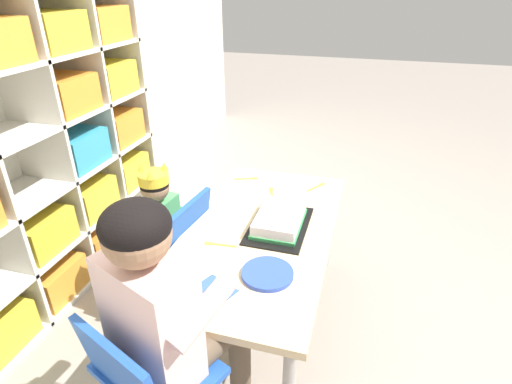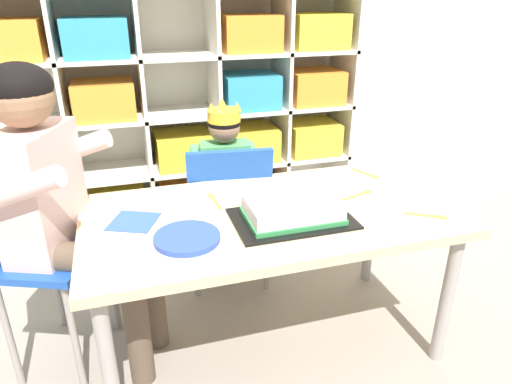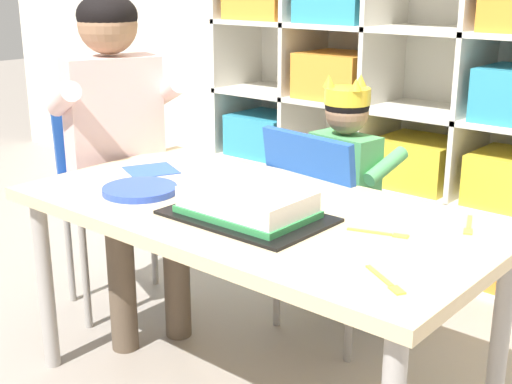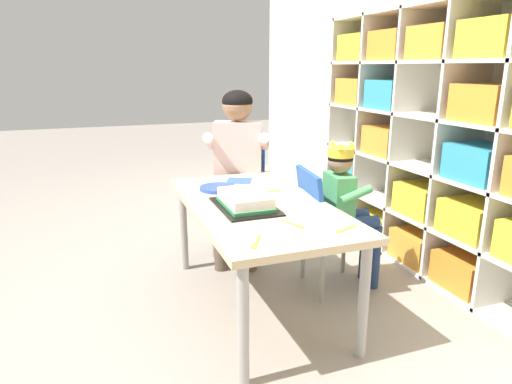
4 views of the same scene
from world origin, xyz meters
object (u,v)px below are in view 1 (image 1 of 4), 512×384
birthday_cake_on_tray (279,221)px  adult_helper_seated (167,308)px  fork_beside_plate_stack (248,179)px  child_with_crown (152,224)px  classroom_chair_adult_side (147,378)px  fork_at_table_front_edge (218,244)px  paper_plate_stack (267,274)px  classroom_chair_blue (175,249)px  fork_scattered_mid_table (272,193)px  activity_table (260,240)px  fork_by_napkin (317,186)px

birthday_cake_on_tray → adult_helper_seated: bearing=164.9°
adult_helper_seated → fork_beside_plate_stack: size_ratio=8.39×
child_with_crown → fork_beside_plate_stack: bearing=155.4°
classroom_chair_adult_side → adult_helper_seated: size_ratio=0.65×
child_with_crown → adult_helper_seated: bearing=40.7°
adult_helper_seated → fork_at_table_front_edge: 0.51m
paper_plate_stack → fork_at_table_front_edge: paper_plate_stack is taller
classroom_chair_blue → fork_scattered_mid_table: 0.58m
classroom_chair_adult_side → paper_plate_stack: (0.47, -0.27, 0.12)m
activity_table → birthday_cake_on_tray: bearing=-57.7°
classroom_chair_adult_side → fork_by_napkin: (1.27, -0.34, 0.11)m
birthday_cake_on_tray → fork_beside_plate_stack: (0.44, 0.29, -0.03)m
fork_by_napkin → classroom_chair_adult_side: bearing=16.5°
birthday_cake_on_tray → paper_plate_stack: birthday_cake_on_tray is taller
adult_helper_seated → birthday_cake_on_tray: 0.75m
fork_scattered_mid_table → fork_beside_plate_stack: size_ratio=1.08×
paper_plate_stack → fork_at_table_front_edge: size_ratio=1.43×
fork_scattered_mid_table → paper_plate_stack: bearing=-5.2°
fork_beside_plate_stack → fork_at_table_front_edge: bearing=74.3°
classroom_chair_blue → classroom_chair_adult_side: size_ratio=0.98×
classroom_chair_adult_side → fork_beside_plate_stack: 1.26m
classroom_chair_blue → birthday_cake_on_tray: classroom_chair_blue is taller
classroom_chair_blue → birthday_cake_on_tray: 0.54m
classroom_chair_blue → birthday_cake_on_tray: (0.10, -0.50, 0.19)m
child_with_crown → fork_scattered_mid_table: (0.39, -0.50, 0.04)m
classroom_chair_blue → fork_beside_plate_stack: size_ratio=5.36×
classroom_chair_adult_side → fork_at_table_front_edge: 0.61m
paper_plate_stack → fork_at_table_front_edge: (0.14, 0.25, -0.01)m
fork_beside_plate_stack → fork_at_table_front_edge: same height
adult_helper_seated → birthday_cake_on_tray: bearing=-83.1°
classroom_chair_adult_side → fork_beside_plate_stack: classroom_chair_adult_side is taller
classroom_chair_adult_side → adult_helper_seated: 0.24m
fork_scattered_mid_table → fork_at_table_front_edge: same height
fork_at_table_front_edge → classroom_chair_blue: bearing=153.2°
fork_beside_plate_stack → fork_at_table_front_edge: size_ratio=0.90×
classroom_chair_adult_side → fork_at_table_front_edge: (0.60, -0.02, 0.11)m
fork_by_napkin → child_with_crown: bearing=-21.8°
activity_table → paper_plate_stack: bearing=-159.1°
child_with_crown → paper_plate_stack: (-0.27, -0.65, 0.05)m
activity_table → adult_helper_seated: adult_helper_seated is taller
classroom_chair_blue → fork_at_table_front_edge: (-0.12, -0.28, 0.16)m
fork_scattered_mid_table → fork_beside_plate_stack: bearing=-144.7°
birthday_cake_on_tray → classroom_chair_blue: bearing=101.4°
activity_table → fork_by_napkin: 0.54m
classroom_chair_blue → adult_helper_seated: adult_helper_seated is taller
adult_helper_seated → classroom_chair_adult_side: bearing=90.0°
child_with_crown → paper_plate_stack: size_ratio=4.15×
fork_beside_plate_stack → fork_scattered_mid_table: bearing=121.5°
adult_helper_seated → paper_plate_stack: (0.36, -0.23, -0.10)m
birthday_cake_on_tray → paper_plate_stack: bearing=-174.1°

